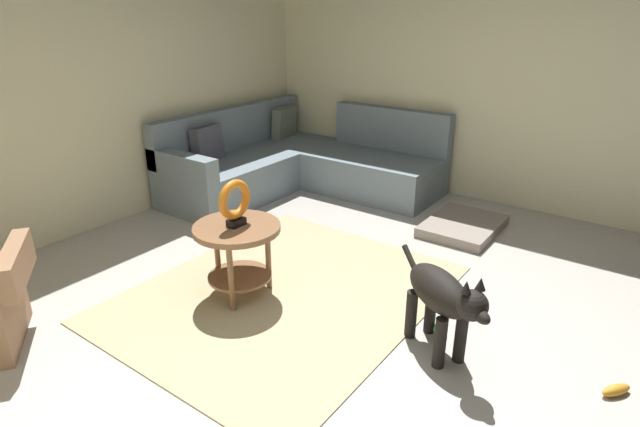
{
  "coord_description": "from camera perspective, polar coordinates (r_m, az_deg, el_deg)",
  "views": [
    {
      "loc": [
        -2.29,
        -1.38,
        1.93
      ],
      "look_at": [
        0.45,
        0.6,
        0.55
      ],
      "focal_mm": 28.75,
      "sensor_mm": 36.0,
      "label": 1
    }
  ],
  "objects": [
    {
      "name": "ground_plane",
      "position": [
        3.33,
        3.96,
        -14.36
      ],
      "size": [
        6.0,
        6.0,
        0.1
      ],
      "primitive_type": "cube",
      "color": "#B7B2A8"
    },
    {
      "name": "wall_back",
      "position": [
        4.93,
        -26.75,
        13.14
      ],
      "size": [
        6.0,
        0.12,
        2.7
      ],
      "primitive_type": "cube",
      "color": "beige",
      "rests_on": "ground_plane"
    },
    {
      "name": "wall_right",
      "position": [
        5.44,
        21.66,
        14.57
      ],
      "size": [
        0.12,
        6.0,
        2.7
      ],
      "primitive_type": "cube",
      "color": "beige",
      "rests_on": "ground_plane"
    },
    {
      "name": "area_rug",
      "position": [
        3.74,
        -3.98,
        -8.82
      ],
      "size": [
        2.3,
        1.9,
        0.01
      ],
      "primitive_type": "cube",
      "color": "tan",
      "rests_on": "ground_plane"
    },
    {
      "name": "sectional_couch",
      "position": [
        5.71,
        -2.55,
        5.45
      ],
      "size": [
        2.2,
        2.25,
        0.88
      ],
      "color": "slate",
      "rests_on": "ground_plane"
    },
    {
      "name": "side_table",
      "position": [
        3.58,
        -9.16,
        -3.13
      ],
      "size": [
        0.6,
        0.6,
        0.54
      ],
      "color": "brown",
      "rests_on": "ground_plane"
    },
    {
      "name": "torus_sculpture",
      "position": [
        3.47,
        -9.45,
        1.28
      ],
      "size": [
        0.28,
        0.08,
        0.33
      ],
      "color": "black",
      "rests_on": "side_table"
    },
    {
      "name": "dog_bed_mat",
      "position": [
        4.89,
        15.62,
        -1.34
      ],
      "size": [
        0.8,
        0.6,
        0.09
      ],
      "primitive_type": "cube",
      "color": "gray",
      "rests_on": "ground_plane"
    },
    {
      "name": "dog",
      "position": [
        3.05,
        13.47,
        -9.08
      ],
      "size": [
        0.5,
        0.74,
        0.63
      ],
      "rotation": [
        0.0,
        0.0,
        2.57
      ],
      "color": "black",
      "rests_on": "ground_plane"
    },
    {
      "name": "dog_toy_ball",
      "position": [
        3.38,
        13.22,
        -12.45
      ],
      "size": [
        0.09,
        0.09,
        0.09
      ],
      "primitive_type": "sphere",
      "color": "green",
      "rests_on": "ground_plane"
    },
    {
      "name": "dog_toy_bone",
      "position": [
        3.29,
        30.07,
        -16.64
      ],
      "size": [
        0.18,
        0.15,
        0.06
      ],
      "primitive_type": "ellipsoid",
      "rotation": [
        0.0,
        0.0,
        2.51
      ],
      "color": "orange",
      "rests_on": "ground_plane"
    }
  ]
}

